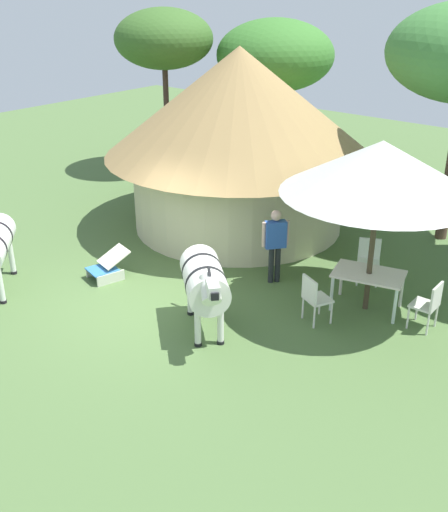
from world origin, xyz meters
TOP-DOWN VIEW (x-y plane):
  - ground_plane at (0.00, 0.00)m, footprint 36.00×36.00m
  - thatched_hut at (-1.18, 4.22)m, footprint 6.37×6.37m
  - shade_umbrella at (3.33, 2.39)m, footprint 3.43×3.43m
  - patio_dining_table at (3.33, 2.39)m, footprint 1.44×1.10m
  - patio_chair_east_end at (2.82, 1.34)m, footprint 0.58×0.57m
  - patio_chair_west_end at (4.50, 2.41)m, footprint 0.42×0.44m
  - patio_chair_near_lawn at (2.80, 3.44)m, footprint 0.58×0.57m
  - guest_beside_umbrella at (1.36, 2.20)m, footprint 0.41×0.46m
  - striped_lounge_chair at (-1.39, 0.16)m, footprint 0.73×0.93m
  - zebra_nearest_camera at (1.51, -0.10)m, footprint 1.73×1.57m
  - acacia_tree_left_background at (-5.82, 6.51)m, footprint 2.93×2.93m
  - acacia_tree_far_lawn at (-3.32, 8.68)m, footprint 3.53×3.53m

SIDE VIEW (x-z plane):
  - ground_plane at x=0.00m, z-range 0.00..0.00m
  - striped_lounge_chair at x=-1.39m, z-range -0.04..0.54m
  - patio_chair_east_end at x=2.82m, z-range 0.07..0.97m
  - patio_chair_west_end at x=4.50m, z-range 0.07..0.97m
  - patio_chair_near_lawn at x=2.80m, z-range 0.07..0.97m
  - patio_dining_table at x=3.33m, z-range 0.28..1.02m
  - guest_beside_umbrella at x=1.36m, z-range 0.16..1.70m
  - zebra_nearest_camera at x=1.51m, z-range 0.21..1.70m
  - thatched_hut at x=-1.18m, z-range 0.22..4.50m
  - shade_umbrella at x=3.33m, z-range 1.13..4.33m
  - acacia_tree_far_lawn at x=-3.32m, z-range 1.23..5.80m
  - acacia_tree_left_background at x=-5.82m, z-range 1.54..6.42m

